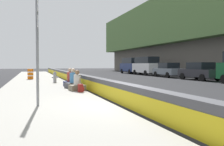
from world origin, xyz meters
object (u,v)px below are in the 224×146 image
object	(u,v)px
parked_car_midline	(146,65)
fire_hydrant	(55,77)
backpack	(81,88)
route_sign_post	(37,44)
parked_car_far	(131,65)
seated_person_middle	(73,82)
seated_person_rear	(70,80)
construction_barrel	(30,74)
seated_person_foreground	(77,84)
parked_car_third	(200,71)
parked_car_fourth	(168,70)

from	to	relation	value
parked_car_midline	fire_hydrant	bearing A→B (deg)	131.47
backpack	route_sign_post	bearing A→B (deg)	148.60
route_sign_post	parked_car_far	world-z (taller)	route_sign_post
route_sign_post	fire_hydrant	size ratio (longest dim) A/B	4.09
route_sign_post	parked_car_far	bearing A→B (deg)	-28.68
seated_person_middle	parked_car_far	size ratio (longest dim) A/B	0.23
route_sign_post	seated_person_rear	size ratio (longest dim) A/B	3.16
construction_barrel	parked_car_midline	size ratio (longest dim) A/B	0.18
seated_person_rear	parked_car_midline	xyz separation A→B (m)	(15.44, -13.10, 0.86)
seated_person_rear	construction_barrel	xyz separation A→B (m)	(8.22, 2.42, 0.12)
construction_barrel	seated_person_foreground	bearing A→B (deg)	-167.78
seated_person_middle	seated_person_rear	bearing A→B (deg)	-1.51
backpack	parked_car_third	world-z (taller)	parked_car_third
backpack	parked_car_far	distance (m)	27.70
parked_car_far	seated_person_foreground	bearing A→B (deg)	150.90
parked_car_fourth	parked_car_far	distance (m)	11.45
seated_person_middle	backpack	size ratio (longest dim) A/B	2.88
parked_car_fourth	seated_person_foreground	bearing A→B (deg)	133.07
fire_hydrant	parked_car_midline	bearing A→B (deg)	-48.53
parked_car_midline	seated_person_foreground	bearing A→B (deg)	144.13
construction_barrel	parked_car_third	bearing A→B (deg)	-106.00
fire_hydrant	parked_car_fourth	bearing A→B (deg)	-65.73
backpack	parked_car_far	size ratio (longest dim) A/B	0.08
seated_person_rear	backpack	bearing A→B (deg)	179.79
fire_hydrant	parked_car_fourth	size ratio (longest dim) A/B	0.19
seated_person_rear	backpack	xyz separation A→B (m)	(-3.51, 0.01, -0.16)
construction_barrel	parked_car_fourth	xyz separation A→B (m)	(1.20, -15.39, 0.24)
seated_person_middle	construction_barrel	distance (m)	9.92
construction_barrel	parked_car_far	world-z (taller)	parked_car_far
parked_car_third	construction_barrel	bearing A→B (deg)	74.00
seated_person_middle	seated_person_rear	size ratio (longest dim) A/B	1.01
parked_car_third	parked_car_fourth	distance (m)	5.61
route_sign_post	parked_car_third	world-z (taller)	route_sign_post
parked_car_third	parked_car_midline	xyz separation A→B (m)	(11.62, -0.13, 0.49)
seated_person_middle	backpack	bearing A→B (deg)	-179.34
seated_person_foreground	parked_car_fourth	bearing A→B (deg)	-46.93
seated_person_foreground	seated_person_rear	xyz separation A→B (m)	(2.75, -0.04, 0.02)
parked_car_far	fire_hydrant	bearing A→B (deg)	141.98
seated_person_foreground	parked_car_third	xyz separation A→B (m)	(6.56, -13.01, 0.38)
seated_person_middle	parked_car_far	bearing A→B (deg)	-30.53
seated_person_foreground	parked_car_far	bearing A→B (deg)	-29.10
construction_barrel	backpack	bearing A→B (deg)	-168.42
seated_person_middle	construction_barrel	world-z (taller)	seated_person_middle
seated_person_foreground	parked_car_midline	world-z (taller)	parked_car_midline
construction_barrel	parked_car_midline	world-z (taller)	parked_car_midline
backpack	construction_barrel	distance (m)	11.98
route_sign_post	parked_car_midline	distance (m)	27.13
backpack	seated_person_rear	bearing A→B (deg)	-0.21
seated_person_foreground	backpack	xyz separation A→B (m)	(-0.76, -0.03, -0.15)
seated_person_foreground	seated_person_middle	world-z (taller)	seated_person_middle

